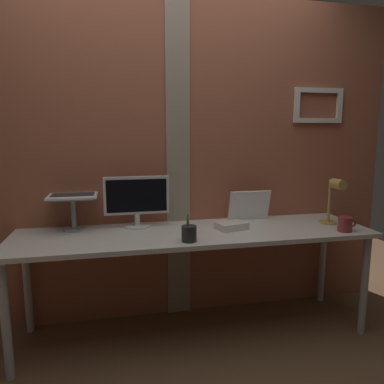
% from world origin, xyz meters
% --- Properties ---
extents(ground_plane, '(6.00, 6.00, 0.00)m').
position_xyz_m(ground_plane, '(0.00, 0.00, 0.00)').
color(ground_plane, brown).
extents(brick_wall_back, '(3.50, 0.15, 2.34)m').
position_xyz_m(brick_wall_back, '(0.00, 0.45, 1.17)').
color(brick_wall_back, '#9E563D').
rests_on(brick_wall_back, ground_plane).
extents(desk, '(2.38, 0.63, 0.73)m').
position_xyz_m(desk, '(0.15, 0.07, 0.66)').
color(desk, silver).
rests_on(desk, ground_plane).
extents(monitor, '(0.45, 0.18, 0.36)m').
position_xyz_m(monitor, '(-0.22, 0.27, 0.93)').
color(monitor, silver).
rests_on(monitor, desk).
extents(laptop_stand, '(0.28, 0.22, 0.23)m').
position_xyz_m(laptop_stand, '(-0.64, 0.27, 0.88)').
color(laptop_stand, gray).
rests_on(laptop_stand, desk).
extents(laptop, '(0.32, 0.30, 0.22)m').
position_xyz_m(laptop, '(-0.64, 0.34, 1.01)').
color(laptop, white).
rests_on(laptop, laptop_stand).
extents(whiteboard_panel, '(0.32, 0.07, 0.23)m').
position_xyz_m(whiteboard_panel, '(0.62, 0.30, 0.84)').
color(whiteboard_panel, white).
rests_on(whiteboard_panel, desk).
extents(desk_lamp, '(0.12, 0.20, 0.34)m').
position_xyz_m(desk_lamp, '(1.14, 0.02, 0.93)').
color(desk_lamp, tan).
rests_on(desk_lamp, desk).
extents(pen_cup, '(0.09, 0.09, 0.18)m').
position_xyz_m(pen_cup, '(0.06, -0.14, 0.78)').
color(pen_cup, '#262628').
rests_on(pen_cup, desk).
extents(coffee_mug, '(0.13, 0.09, 0.10)m').
position_xyz_m(coffee_mug, '(1.12, -0.14, 0.78)').
color(coffee_mug, maroon).
rests_on(coffee_mug, desk).
extents(paper_clutter_stack, '(0.23, 0.19, 0.05)m').
position_xyz_m(paper_clutter_stack, '(0.40, 0.07, 0.75)').
color(paper_clutter_stack, silver).
rests_on(paper_clutter_stack, desk).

